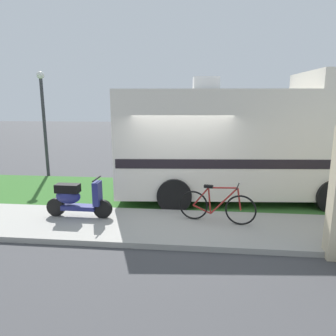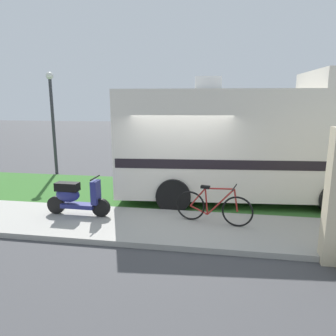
# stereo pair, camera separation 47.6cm
# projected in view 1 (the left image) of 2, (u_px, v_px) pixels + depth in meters

# --- Properties ---
(ground_plane) EXTENTS (80.00, 80.00, 0.00)m
(ground_plane) POSITION_uv_depth(u_px,v_px,m) (182.00, 212.00, 8.05)
(ground_plane) COLOR #424244
(sidewalk) EXTENTS (24.00, 2.00, 0.12)m
(sidewalk) POSITION_uv_depth(u_px,v_px,m) (179.00, 228.00, 6.87)
(sidewalk) COLOR #9E9B93
(sidewalk) RESTS_ON ground
(grass_strip) EXTENTS (24.00, 3.40, 0.08)m
(grass_strip) POSITION_uv_depth(u_px,v_px,m) (185.00, 194.00, 9.50)
(grass_strip) COLOR #336628
(grass_strip) RESTS_ON ground
(motorhome_rv) EXTENTS (7.12, 3.01, 3.63)m
(motorhome_rv) POSITION_uv_depth(u_px,v_px,m) (245.00, 141.00, 8.77)
(motorhome_rv) COLOR silver
(motorhome_rv) RESTS_ON ground
(scooter) EXTENTS (1.60, 0.50, 0.97)m
(scooter) POSITION_uv_depth(u_px,v_px,m) (76.00, 198.00, 7.27)
(scooter) COLOR black
(scooter) RESTS_ON ground
(bicycle) EXTENTS (1.73, 0.57, 0.90)m
(bicycle) POSITION_uv_depth(u_px,v_px,m) (216.00, 206.00, 6.96)
(bicycle) COLOR black
(bicycle) RESTS_ON ground
(pickup_truck_near) EXTENTS (5.85, 2.55, 1.90)m
(pickup_truck_near) POSITION_uv_depth(u_px,v_px,m) (305.00, 147.00, 12.95)
(pickup_truck_near) COLOR #1E478C
(pickup_truck_near) RESTS_ON ground
(street_lamp_post) EXTENTS (0.28, 0.28, 3.95)m
(street_lamp_post) POSITION_uv_depth(u_px,v_px,m) (43.00, 113.00, 11.62)
(street_lamp_post) COLOR #333338
(street_lamp_post) RESTS_ON ground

